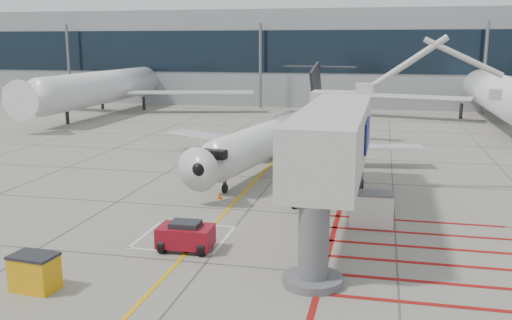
% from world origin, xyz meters
% --- Properties ---
extents(ground_plane, '(260.00, 260.00, 0.00)m').
position_xyz_m(ground_plane, '(0.00, 0.00, 0.00)').
color(ground_plane, gray).
rests_on(ground_plane, ground).
extents(regional_jet, '(26.62, 31.34, 7.33)m').
position_xyz_m(regional_jet, '(-1.20, 13.88, 3.67)').
color(regional_jet, silver).
rests_on(regional_jet, ground_plane).
extents(jet_bridge, '(9.96, 20.60, 8.19)m').
position_xyz_m(jet_bridge, '(4.83, 1.86, 4.10)').
color(jet_bridge, beige).
rests_on(jet_bridge, ground_plane).
extents(pushback_tug, '(2.47, 1.58, 1.42)m').
position_xyz_m(pushback_tug, '(-1.35, -2.65, 0.71)').
color(pushback_tug, maroon).
rests_on(pushback_tug, ground_plane).
extents(spill_bin, '(1.75, 1.26, 1.43)m').
position_xyz_m(spill_bin, '(-5.53, -7.94, 0.72)').
color(spill_bin, orange).
rests_on(spill_bin, ground_plane).
extents(baggage_cart, '(2.03, 1.60, 1.12)m').
position_xyz_m(baggage_cart, '(3.23, 5.10, 0.56)').
color(baggage_cart, '#535257').
rests_on(baggage_cart, ground_plane).
extents(ground_power_unit, '(2.25, 1.37, 1.74)m').
position_xyz_m(ground_power_unit, '(6.77, 2.84, 0.87)').
color(ground_power_unit, silver).
rests_on(ground_power_unit, ground_plane).
extents(cone_nose, '(0.32, 0.32, 0.44)m').
position_xyz_m(cone_nose, '(-2.29, 6.03, 0.22)').
color(cone_nose, '#DE580B').
rests_on(cone_nose, ground_plane).
extents(cone_side, '(0.39, 0.39, 0.54)m').
position_xyz_m(cone_side, '(3.06, 7.50, 0.27)').
color(cone_side, '#DF500B').
rests_on(cone_side, ground_plane).
extents(terminal_building, '(180.00, 28.00, 14.00)m').
position_xyz_m(terminal_building, '(10.00, 70.00, 7.00)').
color(terminal_building, gray).
rests_on(terminal_building, ground_plane).
extents(terminal_glass_band, '(180.00, 0.10, 6.00)m').
position_xyz_m(terminal_glass_band, '(10.00, 55.95, 8.00)').
color(terminal_glass_band, black).
rests_on(terminal_glass_band, ground_plane).
extents(bg_aircraft_b, '(37.77, 41.96, 12.59)m').
position_xyz_m(bg_aircraft_b, '(-28.49, 46.00, 6.29)').
color(bg_aircraft_b, silver).
rests_on(bg_aircraft_b, ground_plane).
extents(bg_aircraft_c, '(38.38, 42.65, 12.79)m').
position_xyz_m(bg_aircraft_c, '(19.87, 46.00, 6.40)').
color(bg_aircraft_c, silver).
rests_on(bg_aircraft_c, ground_plane).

